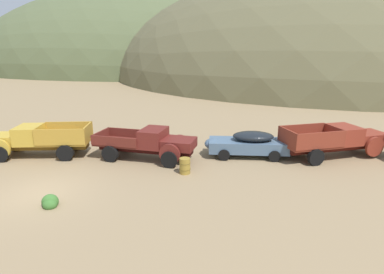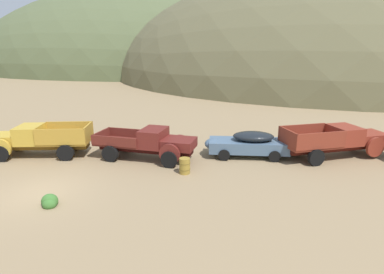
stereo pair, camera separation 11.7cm
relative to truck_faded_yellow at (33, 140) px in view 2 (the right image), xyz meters
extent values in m
plane|color=#937A56|center=(3.16, -4.97, -1.01)|extent=(300.00, 300.00, 0.00)
ellipsoid|color=#56603D|center=(-8.89, 73.84, -1.01)|extent=(98.35, 65.44, 43.77)
ellipsoid|color=brown|center=(32.71, 58.85, -1.01)|extent=(88.30, 86.52, 43.08)
cube|color=brown|center=(0.38, 0.06, -0.35)|extent=(5.85, 1.75, 0.36)
cube|color=gold|center=(-1.72, -0.26, 0.10)|extent=(2.04, 1.86, 0.55)
cylinder|color=gold|center=(-1.62, 0.73, -0.25)|extent=(1.21, 0.35, 1.20)
cylinder|color=gold|center=(-1.34, -1.17, -0.25)|extent=(1.21, 0.35, 1.20)
cube|color=gold|center=(-0.16, -0.02, 0.35)|extent=(1.60, 2.03, 1.05)
cube|color=black|center=(-0.75, -0.11, 0.56)|extent=(0.28, 1.56, 0.59)
cube|color=#B5882D|center=(1.95, 0.29, -0.11)|extent=(3.17, 2.34, 0.12)
cube|color=#B5882D|center=(1.80, 1.25, 0.42)|extent=(2.90, 0.53, 0.95)
cube|color=#B5882D|center=(2.09, -0.67, 0.42)|extent=(2.90, 0.53, 0.95)
cube|color=#B5882D|center=(3.33, 0.50, 0.42)|extent=(0.38, 1.93, 0.95)
cylinder|color=black|center=(-1.63, 0.78, -0.53)|extent=(0.99, 0.42, 0.96)
cylinder|color=black|center=(-1.33, -1.22, -0.53)|extent=(0.99, 0.42, 0.96)
cylinder|color=black|center=(2.04, 1.32, -0.53)|extent=(0.99, 0.42, 0.96)
cylinder|color=black|center=(2.34, -0.67, -0.53)|extent=(0.99, 0.42, 0.96)
cube|color=black|center=(6.98, 0.10, -0.35)|extent=(5.77, 1.90, 0.36)
cube|color=maroon|center=(9.04, -0.26, 0.10)|extent=(2.06, 1.92, 0.55)
cube|color=#B7B2A8|center=(9.87, -0.41, 0.07)|extent=(0.27, 1.12, 0.44)
cylinder|color=maroon|center=(8.64, -1.18, -0.25)|extent=(1.21, 0.39, 1.20)
cylinder|color=maroon|center=(8.98, 0.73, -0.25)|extent=(1.21, 0.39, 1.20)
cube|color=maroon|center=(7.51, 0.01, 0.35)|extent=(1.63, 2.08, 1.05)
cube|color=black|center=(8.09, -0.10, 0.56)|extent=(0.33, 1.58, 0.59)
cube|color=maroon|center=(5.44, 0.37, -0.11)|extent=(3.17, 2.43, 0.12)
cube|color=maroon|center=(5.27, -0.59, 0.22)|extent=(2.85, 0.60, 0.55)
cube|color=maroon|center=(5.61, 1.34, 0.22)|extent=(2.85, 0.60, 0.55)
cube|color=maroon|center=(4.09, 0.61, 0.22)|extent=(0.44, 1.95, 0.55)
cylinder|color=black|center=(8.63, -1.23, -0.53)|extent=(0.99, 0.44, 0.96)
cylinder|color=black|center=(8.98, 0.78, -0.53)|extent=(0.99, 0.44, 0.96)
cylinder|color=black|center=(5.03, -0.59, -0.53)|extent=(0.99, 0.44, 0.96)
cylinder|color=black|center=(5.38, 1.42, -0.53)|extent=(0.99, 0.44, 0.96)
cube|color=slate|center=(13.11, 1.11, -0.33)|extent=(4.76, 1.82, 0.68)
ellipsoid|color=black|center=(13.40, 1.11, 0.27)|extent=(2.48, 1.58, 0.57)
ellipsoid|color=slate|center=(10.98, 1.08, -0.26)|extent=(1.06, 1.42, 0.61)
cylinder|color=black|center=(11.63, 1.96, -0.67)|extent=(0.68, 0.21, 0.68)
cylinder|color=black|center=(11.66, 0.21, -0.67)|extent=(0.68, 0.21, 0.68)
cylinder|color=black|center=(14.57, 2.00, -0.67)|extent=(0.68, 0.21, 0.68)
cylinder|color=black|center=(14.59, 0.25, -0.67)|extent=(0.68, 0.21, 0.68)
cube|color=#42140D|center=(18.34, 1.51, -0.35)|extent=(6.20, 3.00, 0.36)
cube|color=maroon|center=(20.51, 2.30, 0.10)|extent=(2.42, 2.21, 0.55)
cube|color=#B7B2A8|center=(21.38, 2.61, 0.07)|extent=(0.46, 1.08, 0.44)
cylinder|color=maroon|center=(20.59, 1.29, -0.25)|extent=(1.19, 0.58, 1.20)
cylinder|color=maroon|center=(19.93, 3.12, -0.25)|extent=(1.19, 0.58, 1.20)
cube|color=maroon|center=(18.90, 1.71, 0.35)|extent=(2.01, 2.26, 1.05)
cube|color=black|center=(19.51, 1.93, 0.56)|extent=(0.59, 1.52, 0.59)
cube|color=maroon|center=(16.73, 0.92, -0.11)|extent=(3.65, 2.92, 0.12)
cube|color=maroon|center=(17.06, 0.00, 0.42)|extent=(3.01, 1.17, 0.95)
cube|color=maroon|center=(16.39, 1.85, 0.42)|extent=(3.01, 1.17, 0.95)
cube|color=maroon|center=(15.30, 0.41, 0.42)|extent=(0.76, 1.88, 0.95)
cylinder|color=black|center=(19.91, 3.17, -0.53)|extent=(1.00, 0.59, 0.96)
cylinder|color=black|center=(16.83, -0.13, -0.53)|extent=(1.00, 0.59, 0.96)
cylinder|color=black|center=(16.13, 1.80, -0.53)|extent=(1.00, 0.59, 0.96)
cylinder|color=olive|center=(9.57, -1.98, -0.59)|extent=(0.57, 0.57, 0.85)
torus|color=brown|center=(9.57, -1.98, -0.42)|extent=(0.61, 0.61, 0.03)
torus|color=brown|center=(9.57, -1.98, -0.76)|extent=(0.61, 0.61, 0.03)
ellipsoid|color=#3D702D|center=(-1.72, 2.62, -0.71)|extent=(1.15, 1.04, 1.09)
ellipsoid|color=#3D702D|center=(-1.31, 2.30, -0.81)|extent=(0.80, 0.72, 0.74)
ellipsoid|color=#3D702D|center=(4.26, -6.05, -0.84)|extent=(0.70, 0.63, 0.64)
ellipsoid|color=#3D702D|center=(4.33, -6.21, -0.88)|extent=(0.60, 0.54, 0.47)
camera|label=1|loc=(11.37, -17.82, 5.55)|focal=30.05mm
camera|label=2|loc=(11.49, -17.81, 5.55)|focal=30.05mm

